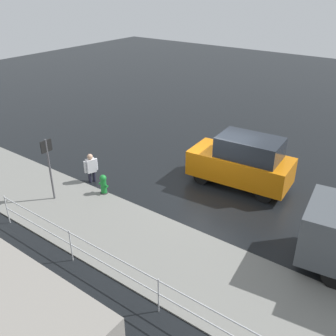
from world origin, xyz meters
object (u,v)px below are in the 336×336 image
(fire_hydrant, at_px, (104,185))
(pedestrian, at_px, (91,167))
(sign_post, at_px, (49,161))
(moving_hatchback, at_px, (242,162))

(fire_hydrant, distance_m, pedestrian, 1.16)
(pedestrian, distance_m, sign_post, 1.99)
(fire_hydrant, height_order, pedestrian, pedestrian)
(moving_hatchback, height_order, pedestrian, moving_hatchback)
(pedestrian, bearing_deg, fire_hydrant, 159.58)
(pedestrian, relative_size, sign_post, 0.51)
(sign_post, bearing_deg, pedestrian, -94.77)
(moving_hatchback, distance_m, fire_hydrant, 5.38)
(moving_hatchback, bearing_deg, pedestrian, 33.81)
(sign_post, bearing_deg, fire_hydrant, -131.29)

